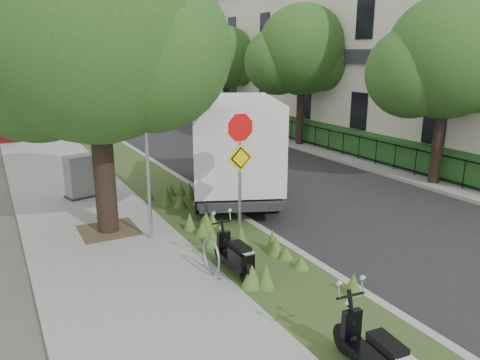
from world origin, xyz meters
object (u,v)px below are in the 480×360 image
at_px(scooter_near, 237,259).
at_px(utility_cabinet, 81,177).
at_px(sign_assembly, 240,151).
at_px(scooter_far, 378,360).
at_px(box_truck, 232,142).

distance_m(scooter_near, utility_cabinet, 7.26).
xyz_separation_m(sign_assembly, scooter_far, (-0.73, -5.26, -1.84)).
bearing_deg(box_truck, sign_assembly, -114.97).
bearing_deg(scooter_far, scooter_near, 92.63).
relative_size(sign_assembly, box_truck, 0.50).
distance_m(scooter_near, scooter_far, 3.74).
height_order(sign_assembly, box_truck, sign_assembly).
xyz_separation_m(scooter_near, box_truck, (2.59, 5.15, 1.29)).
distance_m(scooter_near, box_truck, 5.90).
distance_m(box_truck, utility_cabinet, 4.82).
height_order(sign_assembly, utility_cabinet, sign_assembly).
bearing_deg(scooter_far, utility_cabinet, 100.00).
relative_size(sign_assembly, scooter_near, 2.12).
xyz_separation_m(sign_assembly, utility_cabinet, (-2.63, 5.52, -1.58)).
relative_size(scooter_far, utility_cabinet, 1.23).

